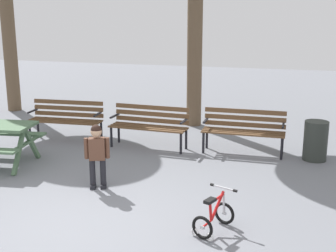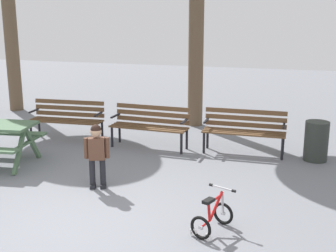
{
  "view_description": "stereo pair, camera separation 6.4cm",
  "coord_description": "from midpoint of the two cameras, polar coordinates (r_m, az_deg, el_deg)",
  "views": [
    {
      "loc": [
        2.69,
        -4.89,
        2.71
      ],
      "look_at": [
        0.57,
        2.23,
        0.85
      ],
      "focal_mm": 48.76,
      "sensor_mm": 36.0,
      "label": 1
    },
    {
      "loc": [
        2.75,
        -4.87,
        2.71
      ],
      "look_at": [
        0.57,
        2.23,
        0.85
      ],
      "focal_mm": 48.76,
      "sensor_mm": 36.0,
      "label": 2
    }
  ],
  "objects": [
    {
      "name": "ground",
      "position": [
        6.21,
        -11.11,
        -12.1
      ],
      "size": [
        36.0,
        36.0,
        0.0
      ],
      "primitive_type": "plane",
      "color": "slate"
    },
    {
      "name": "park_bench_far_left",
      "position": [
        10.1,
        -12.29,
        1.15
      ],
      "size": [
        1.63,
        0.57,
        0.85
      ],
      "color": "brown",
      "rests_on": "ground"
    },
    {
      "name": "park_bench_left",
      "position": [
        9.31,
        -2.03,
        0.38
      ],
      "size": [
        1.62,
        0.52,
        0.85
      ],
      "color": "brown",
      "rests_on": "ground"
    },
    {
      "name": "park_bench_right",
      "position": [
        9.05,
        9.73,
        -0.22
      ],
      "size": [
        1.61,
        0.48,
        0.85
      ],
      "color": "brown",
      "rests_on": "ground"
    },
    {
      "name": "child_standing",
      "position": [
        7.19,
        -8.65,
        -3.14
      ],
      "size": [
        0.37,
        0.24,
        1.03
      ],
      "color": "black",
      "rests_on": "ground"
    },
    {
      "name": "kids_bicycle",
      "position": [
        5.89,
        5.86,
        -11.23
      ],
      "size": [
        0.52,
        0.63,
        0.54
      ],
      "color": "black",
      "rests_on": "ground"
    },
    {
      "name": "trash_bin",
      "position": [
        8.95,
        18.24,
        -1.81
      ],
      "size": [
        0.44,
        0.44,
        0.75
      ],
      "primitive_type": "cylinder",
      "color": "#2D332D",
      "rests_on": "ground"
    }
  ]
}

